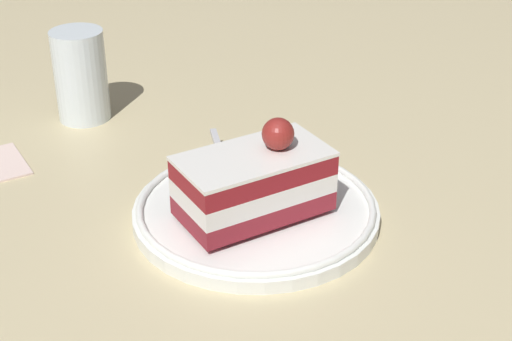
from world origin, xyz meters
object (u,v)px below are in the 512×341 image
Objects in this scene: dessert_plate at (256,210)px; cake_slice at (254,181)px; fork at (223,159)px; drink_glass_near at (81,80)px.

cake_slice is (-0.01, 0.00, 0.04)m from dessert_plate.
dessert_plate is 1.55× the size of cake_slice.
fork is (0.08, 0.01, 0.01)m from dessert_plate.
dessert_plate is at bearing -20.17° from cake_slice.
fork is at bearing -145.20° from drink_glass_near.
drink_glass_near is (0.16, 0.11, 0.02)m from fork.
cake_slice is 1.39× the size of drink_glass_near.
dessert_plate is 0.08m from fork.
cake_slice reaches higher than dessert_plate.
drink_glass_near reaches higher than cake_slice.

